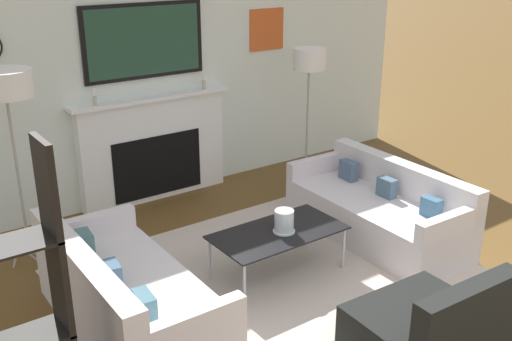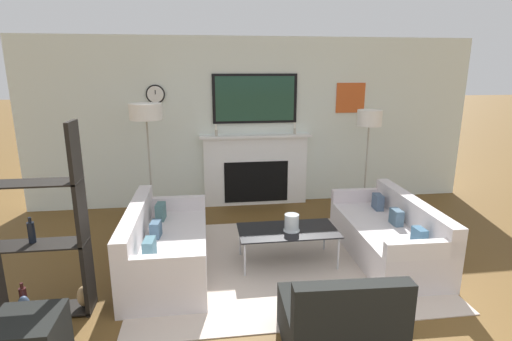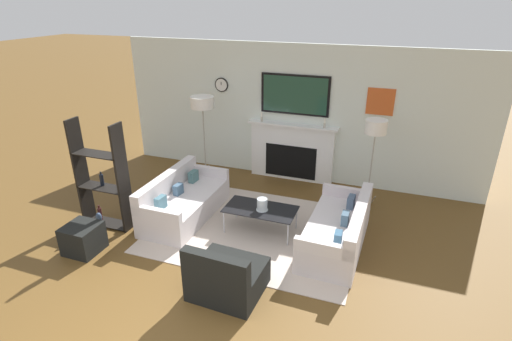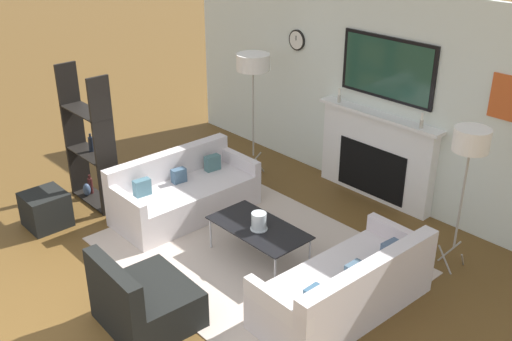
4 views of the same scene
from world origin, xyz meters
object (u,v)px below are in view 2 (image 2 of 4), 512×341
couch_right (388,236)px  armchair (339,324)px  coffee_table (288,232)px  couch_left (164,248)px  hurricane_candle (292,224)px  floor_lamp_right (369,120)px  floor_lamp_left (146,113)px  shelf_unit (37,236)px

couch_right → armchair: bearing=-126.9°
coffee_table → armchair: bearing=-86.9°
couch_left → couch_right: (2.64, -0.00, -0.01)m
hurricane_candle → floor_lamp_right: size_ratio=0.12×
couch_right → hurricane_candle: 1.23m
floor_lamp_right → armchair: bearing=-115.9°
floor_lamp_left → floor_lamp_right: (3.22, 0.00, -0.15)m
couch_right → hurricane_candle: size_ratio=9.41×
couch_left → couch_right: size_ratio=0.97×
couch_left → floor_lamp_left: 1.99m
couch_left → coffee_table: size_ratio=1.59×
floor_lamp_left → couch_right: bearing=-26.3°
coffee_table → shelf_unit: bearing=-164.6°
coffee_table → couch_right: bearing=0.2°
hurricane_candle → floor_lamp_right: floor_lamp_right is taller
couch_left → couch_right: couch_left is taller
couch_left → armchair: 2.14m
hurricane_candle → armchair: bearing=-88.3°
floor_lamp_left → shelf_unit: size_ratio=0.98×
hurricane_candle → floor_lamp_right: bearing=44.7°
couch_left → shelf_unit: size_ratio=1.01×
couch_left → shelf_unit: 1.32m
couch_left → armchair: bearing=-46.1°
coffee_table → shelf_unit: shelf_unit is taller
floor_lamp_left → armchair: bearing=-59.3°
hurricane_candle → couch_right: bearing=1.7°
couch_left → coffee_table: (1.40, -0.00, 0.12)m
hurricane_candle → shelf_unit: (-2.46, -0.64, 0.27)m
couch_right → couch_left: bearing=180.0°
couch_left → shelf_unit: bearing=-146.7°
couch_left → armchair: size_ratio=2.01×
couch_right → coffee_table: (-1.24, -0.00, 0.12)m
couch_right → floor_lamp_left: size_ratio=1.05×
armchair → couch_right: bearing=53.1°
floor_lamp_left → shelf_unit: shelf_unit is taller
hurricane_candle → shelf_unit: shelf_unit is taller
armchair → hurricane_candle: size_ratio=4.57×
hurricane_candle → floor_lamp_left: 2.53m
couch_right → shelf_unit: size_ratio=1.04×
coffee_table → hurricane_candle: (0.04, -0.03, 0.11)m
couch_left → hurricane_candle: bearing=-1.4°
coffee_table → couch_left: bearing=179.8°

